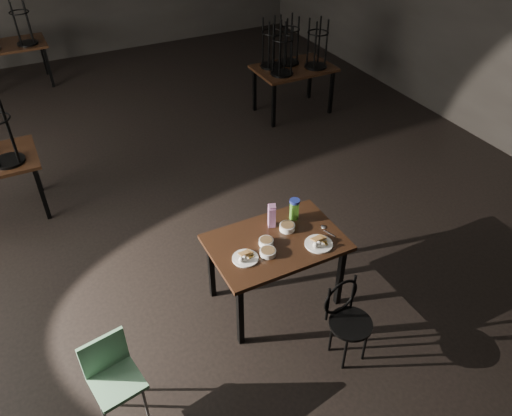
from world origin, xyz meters
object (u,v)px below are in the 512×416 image
bentwood_chair (346,315)px  water_bottle (294,209)px  juice_carton (272,216)px  school_chair (112,373)px  main_table (276,247)px

bentwood_chair → water_bottle: bearing=80.1°
juice_carton → water_bottle: size_ratio=1.22×
juice_carton → school_chair: bearing=-158.5°
main_table → bentwood_chair: bentwood_chair is taller
juice_carton → water_bottle: 0.24m
main_table → juice_carton: juice_carton is taller
juice_carton → school_chair: size_ratio=0.34×
main_table → juice_carton: (0.06, 0.21, 0.20)m
juice_carton → water_bottle: juice_carton is taller
main_table → bentwood_chair: 0.86m
juice_carton → water_bottle: bearing=1.4°
main_table → school_chair: bearing=-164.2°
bentwood_chair → school_chair: size_ratio=1.01×
water_bottle → school_chair: bearing=-160.8°
main_table → school_chair: (-1.65, -0.47, -0.21)m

